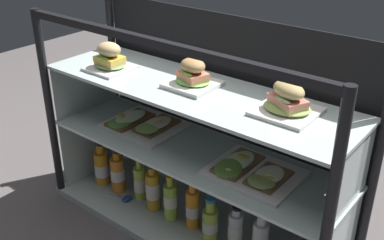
# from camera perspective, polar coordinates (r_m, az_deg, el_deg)

# --- Properties ---
(ground_plane) EXTENTS (6.00, 6.00, 0.02)m
(ground_plane) POSITION_cam_1_polar(r_m,az_deg,el_deg) (2.19, 0.00, -13.25)
(ground_plane) COLOR #5C5455
(ground_plane) RESTS_ON ground
(case_base_deck) EXTENTS (1.40, 0.45, 0.04)m
(case_base_deck) POSITION_cam_1_polar(r_m,az_deg,el_deg) (2.17, 0.00, -12.66)
(case_base_deck) COLOR #B3C0BD
(case_base_deck) RESTS_ON ground
(case_frame) EXTENTS (1.40, 0.45, 0.94)m
(case_frame) POSITION_cam_1_polar(r_m,az_deg,el_deg) (1.98, 2.11, 0.28)
(case_frame) COLOR black
(case_frame) RESTS_ON ground
(riser_lower_tier) EXTENTS (1.33, 0.37, 0.36)m
(riser_lower_tier) POSITION_cam_1_polar(r_m,az_deg,el_deg) (2.05, 0.00, -8.34)
(riser_lower_tier) COLOR silver
(riser_lower_tier) RESTS_ON case_base_deck
(shelf_lower_glass) EXTENTS (1.35, 0.39, 0.01)m
(shelf_lower_glass) POSITION_cam_1_polar(r_m,az_deg,el_deg) (1.95, 0.00, -3.82)
(shelf_lower_glass) COLOR silver
(shelf_lower_glass) RESTS_ON riser_lower_tier
(riser_upper_tier) EXTENTS (1.33, 0.37, 0.26)m
(riser_upper_tier) POSITION_cam_1_polar(r_m,az_deg,el_deg) (1.89, 0.00, -0.19)
(riser_upper_tier) COLOR silver
(riser_upper_tier) RESTS_ON shelf_lower_glass
(shelf_upper_glass) EXTENTS (1.35, 0.39, 0.01)m
(shelf_upper_glass) POSITION_cam_1_polar(r_m,az_deg,el_deg) (1.83, 0.00, 3.69)
(shelf_upper_glass) COLOR silver
(shelf_upper_glass) RESTS_ON riser_upper_tier
(plated_roll_sandwich_near_left_corner) EXTENTS (0.18, 0.18, 0.12)m
(plated_roll_sandwich_near_left_corner) POSITION_cam_1_polar(r_m,az_deg,el_deg) (2.04, -10.08, 7.39)
(plated_roll_sandwich_near_left_corner) COLOR white
(plated_roll_sandwich_near_left_corner) RESTS_ON shelf_upper_glass
(plated_roll_sandwich_right_of_center) EXTENTS (0.19, 0.19, 0.12)m
(plated_roll_sandwich_right_of_center) POSITION_cam_1_polar(r_m,az_deg,el_deg) (1.83, 0.09, 5.35)
(plated_roll_sandwich_right_of_center) COLOR white
(plated_roll_sandwich_right_of_center) RESTS_ON shelf_upper_glass
(plated_roll_sandwich_far_right) EXTENTS (0.21, 0.21, 0.12)m
(plated_roll_sandwich_far_right) POSITION_cam_1_polar(r_m,az_deg,el_deg) (1.64, 11.63, 2.13)
(plated_roll_sandwich_far_right) COLOR white
(plated_roll_sandwich_far_right) RESTS_ON shelf_upper_glass
(open_sandwich_tray_left_of_center) EXTENTS (0.34, 0.28, 0.06)m
(open_sandwich_tray_left_of_center) POSITION_cam_1_polar(r_m,az_deg,el_deg) (2.14, -6.18, -0.41)
(open_sandwich_tray_left_of_center) COLOR white
(open_sandwich_tray_left_of_center) RESTS_ON shelf_lower_glass
(open_sandwich_tray_right_of_center) EXTENTS (0.34, 0.28, 0.05)m
(open_sandwich_tray_right_of_center) POSITION_cam_1_polar(r_m,az_deg,el_deg) (1.79, 7.36, -6.23)
(open_sandwich_tray_right_of_center) COLOR white
(open_sandwich_tray_right_of_center) RESTS_ON shelf_lower_glass
(juice_bottle_front_right_end) EXTENTS (0.07, 0.07, 0.24)m
(juice_bottle_front_right_end) POSITION_cam_1_polar(r_m,az_deg,el_deg) (2.41, -11.01, -5.67)
(juice_bottle_front_right_end) COLOR orange
(juice_bottle_front_right_end) RESTS_ON case_base_deck
(juice_bottle_front_middle) EXTENTS (0.07, 0.07, 0.23)m
(juice_bottle_front_middle) POSITION_cam_1_polar(r_m,az_deg,el_deg) (2.33, -9.10, -6.50)
(juice_bottle_front_middle) COLOR orange
(juice_bottle_front_middle) RESTS_ON case_base_deck
(juice_bottle_tucked_behind) EXTENTS (0.06, 0.06, 0.22)m
(juice_bottle_tucked_behind) POSITION_cam_1_polar(r_m,az_deg,el_deg) (2.27, -6.40, -7.59)
(juice_bottle_tucked_behind) COLOR #B8D54C
(juice_bottle_tucked_behind) RESTS_ON case_base_deck
(juice_bottle_near_post) EXTENTS (0.07, 0.07, 0.24)m
(juice_bottle_near_post) POSITION_cam_1_polar(r_m,az_deg,el_deg) (2.18, -4.82, -8.51)
(juice_bottle_near_post) COLOR gold
(juice_bottle_near_post) RESTS_ON case_base_deck
(juice_bottle_back_center) EXTENTS (0.06, 0.06, 0.23)m
(juice_bottle_back_center) POSITION_cam_1_polar(r_m,az_deg,el_deg) (2.12, -2.67, -9.84)
(juice_bottle_back_center) COLOR #AFDA48
(juice_bottle_back_center) RESTS_ON case_base_deck
(juice_bottle_front_left_end) EXTENTS (0.06, 0.06, 0.24)m
(juice_bottle_front_left_end) POSITION_cam_1_polar(r_m,az_deg,el_deg) (2.08, 0.08, -10.75)
(juice_bottle_front_left_end) COLOR orange
(juice_bottle_front_left_end) RESTS_ON case_base_deck
(juice_bottle_front_fourth) EXTENTS (0.07, 0.07, 0.20)m
(juice_bottle_front_fourth) POSITION_cam_1_polar(r_m,az_deg,el_deg) (2.03, 2.24, -12.45)
(juice_bottle_front_fourth) COLOR #BBD34E
(juice_bottle_front_fourth) RESTS_ON case_base_deck
(juice_bottle_back_left) EXTENTS (0.06, 0.06, 0.20)m
(juice_bottle_back_left) POSITION_cam_1_polar(r_m,az_deg,el_deg) (1.99, 5.35, -13.25)
(juice_bottle_back_left) COLOR silver
(juice_bottle_back_left) RESTS_ON case_base_deck
(juice_bottle_back_right) EXTENTS (0.07, 0.07, 0.23)m
(juice_bottle_back_right) POSITION_cam_1_polar(r_m,az_deg,el_deg) (1.94, 8.38, -14.28)
(juice_bottle_back_right) COLOR white
(juice_bottle_back_right) RESTS_ON case_base_deck
(kitchen_scissors) EXTENTS (0.16, 0.09, 0.01)m
(kitchen_scissors) POSITION_cam_1_polar(r_m,az_deg,el_deg) (2.32, -8.28, -9.46)
(kitchen_scissors) COLOR silver
(kitchen_scissors) RESTS_ON case_base_deck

